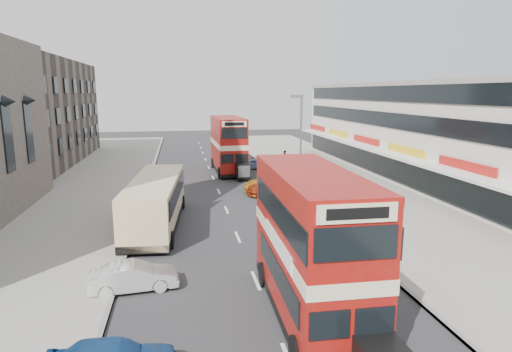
{
  "coord_description": "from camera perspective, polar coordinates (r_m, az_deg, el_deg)",
  "views": [
    {
      "loc": [
        -3.19,
        -15.81,
        8.34
      ],
      "look_at": [
        0.51,
        4.78,
        4.25
      ],
      "focal_mm": 30.21,
      "sensor_mm": 36.0,
      "label": 1
    }
  ],
  "objects": [
    {
      "name": "cyclist",
      "position": [
        35.05,
        1.07,
        -1.37
      ],
      "size": [
        0.75,
        1.81,
        2.29
      ],
      "rotation": [
        0.0,
        0.0,
        0.08
      ],
      "color": "gray",
      "rests_on": "ground"
    },
    {
      "name": "kerb_right",
      "position": [
        37.9,
        4.27,
        -1.56
      ],
      "size": [
        0.2,
        90.0,
        0.16
      ],
      "primitive_type": "cube",
      "color": "gray",
      "rests_on": "ground"
    },
    {
      "name": "brick_terrace",
      "position": [
        57.05,
        -29.68,
        7.28
      ],
      "size": [
        14.0,
        28.0,
        12.0
      ],
      "primitive_type": "cube",
      "color": "#66594C",
      "rests_on": "ground"
    },
    {
      "name": "pedestrian_near",
      "position": [
        33.94,
        8.86,
        -1.48
      ],
      "size": [
        0.8,
        0.73,
        1.79
      ],
      "primitive_type": "imported",
      "rotation": [
        0.0,
        0.0,
        3.71
      ],
      "color": "gray",
      "rests_on": "pavement_right"
    },
    {
      "name": "car_left_front",
      "position": [
        19.52,
        -15.84,
        -12.71
      ],
      "size": [
        3.8,
        1.65,
        1.22
      ],
      "primitive_type": "imported",
      "rotation": [
        0.0,
        0.0,
        1.67
      ],
      "color": "beige",
      "rests_on": "ground"
    },
    {
      "name": "bus_main",
      "position": [
        16.19,
        7.32,
        -8.9
      ],
      "size": [
        2.85,
        9.81,
        5.38
      ],
      "rotation": [
        0.0,
        0.0,
        3.12
      ],
      "color": "black",
      "rests_on": "ground"
    },
    {
      "name": "pedestrian_far",
      "position": [
        47.07,
        3.8,
        2.23
      ],
      "size": [
        1.22,
        0.68,
        1.96
      ],
      "primitive_type": "imported",
      "rotation": [
        0.0,
        0.0,
        0.19
      ],
      "color": "gray",
      "rests_on": "pavement_right"
    },
    {
      "name": "pavement_left",
      "position": [
        37.79,
        -23.41,
        -2.5
      ],
      "size": [
        12.0,
        90.0,
        0.15
      ],
      "primitive_type": "cube",
      "color": "gray",
      "rests_on": "ground"
    },
    {
      "name": "road_surface",
      "position": [
        36.9,
        -4.95,
        -2.03
      ],
      "size": [
        12.0,
        90.0,
        0.01
      ],
      "primitive_type": "cube",
      "color": "#28282B",
      "rests_on": "ground"
    },
    {
      "name": "car_right_c",
      "position": [
        47.31,
        -0.38,
        1.63
      ],
      "size": [
        3.57,
        1.76,
        1.17
      ],
      "primitive_type": "imported",
      "rotation": [
        0.0,
        0.0,
        -1.68
      ],
      "color": "#608CC1",
      "rests_on": "ground"
    },
    {
      "name": "commercial_row",
      "position": [
        44.47,
        21.32,
        5.61
      ],
      "size": [
        9.9,
        46.2,
        9.3
      ],
      "color": "beige",
      "rests_on": "ground"
    },
    {
      "name": "ground",
      "position": [
        18.15,
        1.14,
        -16.28
      ],
      "size": [
        160.0,
        160.0,
        0.0
      ],
      "primitive_type": "plane",
      "color": "#28282B",
      "rests_on": "ground"
    },
    {
      "name": "car_right_a",
      "position": [
        35.52,
        2.81,
        -1.29
      ],
      "size": [
        5.32,
        2.54,
        1.5
      ],
      "primitive_type": "imported",
      "rotation": [
        0.0,
        0.0,
        -1.48
      ],
      "color": "#992F0F",
      "rests_on": "ground"
    },
    {
      "name": "kerb_left",
      "position": [
        36.86,
        -14.45,
        -2.25
      ],
      "size": [
        0.2,
        90.0,
        0.16
      ],
      "primitive_type": "cube",
      "color": "gray",
      "rests_on": "ground"
    },
    {
      "name": "coach",
      "position": [
        27.64,
        -13.14,
        -3.18
      ],
      "size": [
        3.63,
        10.93,
        2.85
      ],
      "rotation": [
        0.0,
        0.0,
        -0.09
      ],
      "color": "black",
      "rests_on": "ground"
    },
    {
      "name": "street_lamp",
      "position": [
        35.35,
        5.85,
        5.24
      ],
      "size": [
        1.0,
        0.2,
        8.12
      ],
      "color": "slate",
      "rests_on": "ground"
    },
    {
      "name": "bus_second",
      "position": [
        45.33,
        -3.68,
        4.19
      ],
      "size": [
        3.02,
        10.16,
        5.58
      ],
      "rotation": [
        0.0,
        0.0,
        3.17
      ],
      "color": "black",
      "rests_on": "ground"
    },
    {
      "name": "car_right_b",
      "position": [
        36.44,
        2.14,
        -1.07
      ],
      "size": [
        4.95,
        2.33,
        1.37
      ],
      "primitive_type": "imported",
      "rotation": [
        0.0,
        0.0,
        -1.58
      ],
      "color": "orange",
      "rests_on": "ground"
    },
    {
      "name": "pavement_right",
      "position": [
        39.76,
        12.53,
        -1.2
      ],
      "size": [
        12.0,
        90.0,
        0.15
      ],
      "primitive_type": "cube",
      "color": "gray",
      "rests_on": "ground"
    }
  ]
}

